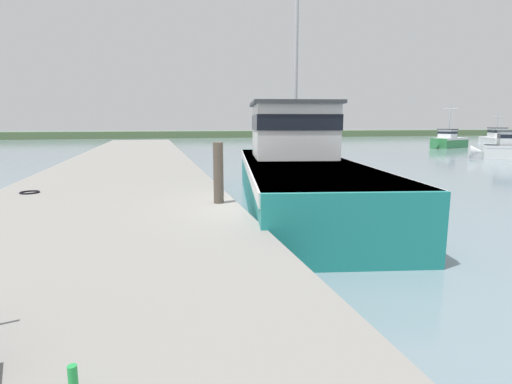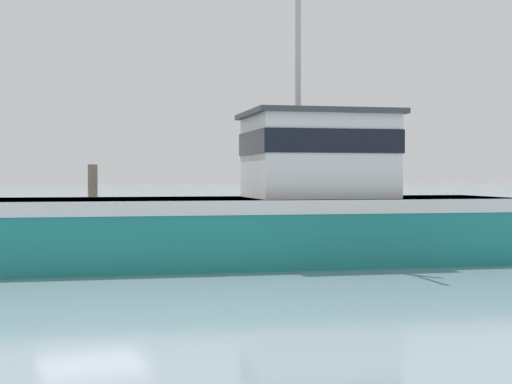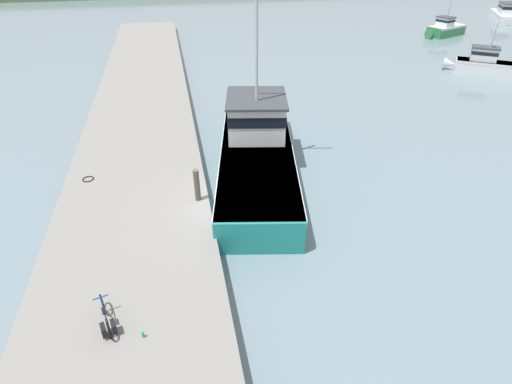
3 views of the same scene
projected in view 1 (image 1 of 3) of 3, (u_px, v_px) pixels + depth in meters
ground_plane at (268, 235)px, 9.83m from camera, size 320.00×320.00×0.00m
dock_pier at (99, 229)px, 8.80m from camera, size 6.31×80.00×0.82m
far_shoreline at (313, 134)px, 83.23m from camera, size 180.00×5.00×1.26m
fishing_boat_main at (296, 167)px, 13.86m from camera, size 5.77×14.70×10.27m
boat_white_moored at (495, 137)px, 55.54m from camera, size 4.96×7.99×4.14m
boat_red_outer at (448, 141)px, 45.17m from camera, size 5.78×3.57×5.05m
mooring_post at (218, 173)px, 9.51m from camera, size 0.24×0.24×1.46m
hose_coil at (30, 192)px, 11.00m from camera, size 0.51×0.51×0.04m
water_bottle_on_curb at (73, 379)px, 2.83m from camera, size 0.07×0.07×0.21m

